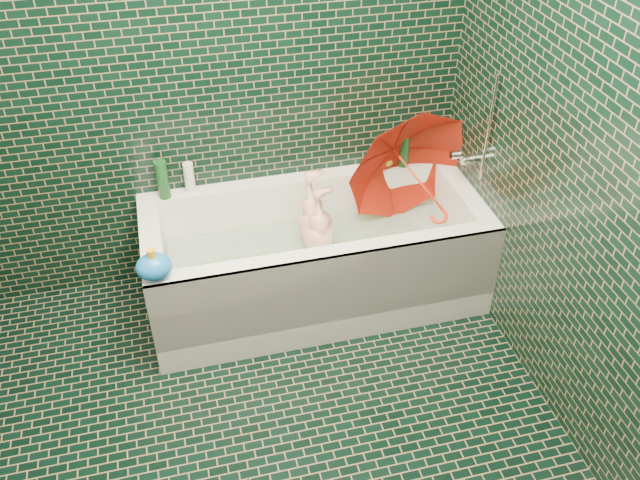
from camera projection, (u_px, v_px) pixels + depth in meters
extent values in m
plane|color=black|center=(269.00, 474.00, 2.81)|extent=(2.80, 2.80, 0.00)
plane|color=black|center=(199.00, 56.00, 3.11)|extent=(2.80, 0.00, 2.80)
plane|color=black|center=(630.00, 177.00, 2.29)|extent=(0.00, 2.80, 2.80)
cube|color=white|center=(315.00, 283.00, 3.63)|extent=(1.70, 0.75, 0.15)
cube|color=white|center=(301.00, 208.00, 3.71)|extent=(1.70, 0.10, 0.40)
cube|color=white|center=(331.00, 284.00, 3.21)|extent=(1.70, 0.10, 0.40)
cube|color=white|center=(460.00, 221.00, 3.62)|extent=(0.10, 0.55, 0.40)
cube|color=white|center=(156.00, 268.00, 3.31)|extent=(0.10, 0.55, 0.40)
cube|color=white|center=(333.00, 301.00, 3.23)|extent=(1.70, 0.02, 0.55)
cube|color=#55CC28|center=(315.00, 272.00, 3.58)|extent=(1.35, 0.47, 0.01)
cube|color=silver|center=(315.00, 251.00, 3.49)|extent=(1.48, 0.53, 0.00)
cylinder|color=silver|center=(475.00, 159.00, 3.39)|extent=(0.14, 0.05, 0.05)
cylinder|color=silver|center=(455.00, 155.00, 3.42)|extent=(0.05, 0.04, 0.04)
cylinder|color=silver|center=(489.00, 129.00, 3.18)|extent=(0.01, 0.01, 0.55)
imported|color=#EAA792|center=(322.00, 252.00, 3.47)|extent=(0.88, 0.34, 0.25)
imported|color=red|center=(419.00, 181.00, 3.44)|extent=(0.92, 0.86, 0.87)
imported|color=white|center=(442.00, 161.00, 3.72)|extent=(0.13, 0.13, 0.26)
imported|color=#45207A|center=(436.00, 159.00, 3.73)|extent=(0.12, 0.12, 0.21)
imported|color=#13451C|center=(433.00, 159.00, 3.73)|extent=(0.18, 0.18, 0.18)
cylinder|color=#13451C|center=(404.00, 146.00, 3.61)|extent=(0.06, 0.06, 0.24)
cylinder|color=silver|center=(443.00, 142.00, 3.68)|extent=(0.06, 0.06, 0.19)
cylinder|color=#13451C|center=(163.00, 180.00, 3.38)|extent=(0.07, 0.07, 0.21)
cylinder|color=white|center=(189.00, 178.00, 3.43)|extent=(0.06, 0.06, 0.16)
ellipsoid|color=gold|center=(386.00, 162.00, 3.65)|extent=(0.09, 0.08, 0.06)
sphere|color=gold|center=(391.00, 155.00, 3.64)|extent=(0.04, 0.04, 0.04)
cone|color=orange|center=(395.00, 154.00, 3.65)|extent=(0.02, 0.02, 0.02)
ellipsoid|color=blue|center=(154.00, 267.00, 2.90)|extent=(0.19, 0.17, 0.12)
cylinder|color=gold|center=(151.00, 254.00, 2.86)|extent=(0.04, 0.04, 0.04)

